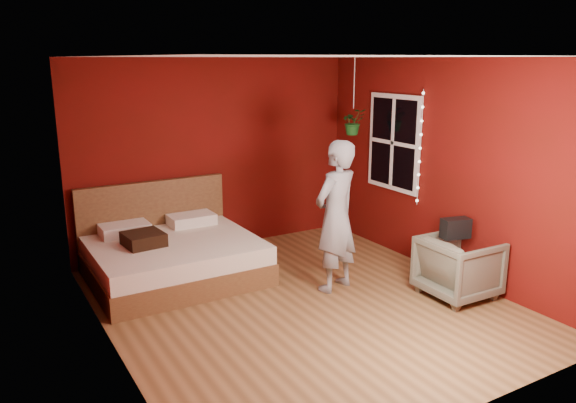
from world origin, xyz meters
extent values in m
plane|color=brown|center=(0.00, 0.00, 0.00)|extent=(4.50, 4.50, 0.00)
cube|color=#5E0B09|center=(0.00, 2.26, 1.30)|extent=(4.00, 0.02, 2.60)
cube|color=#5E0B09|center=(0.00, -2.26, 1.30)|extent=(4.00, 0.02, 2.60)
cube|color=#5E0B09|center=(-2.01, 0.00, 1.30)|extent=(0.02, 4.50, 2.60)
cube|color=#5E0B09|center=(2.01, 0.00, 1.30)|extent=(0.02, 4.50, 2.60)
cube|color=white|center=(0.00, 0.00, 2.61)|extent=(4.00, 4.50, 0.02)
cube|color=white|center=(1.97, 0.90, 1.50)|extent=(0.04, 0.97, 1.27)
cube|color=black|center=(1.96, 0.90, 1.50)|extent=(0.02, 0.85, 1.15)
cube|color=white|center=(1.95, 0.90, 1.50)|extent=(0.03, 0.05, 1.15)
cube|color=white|center=(1.95, 0.90, 1.50)|extent=(0.03, 0.85, 0.05)
cylinder|color=silver|center=(1.94, 0.38, 1.50)|extent=(0.01, 0.01, 1.45)
sphere|color=#FFF2CC|center=(1.94, 0.38, 0.83)|extent=(0.04, 0.04, 0.04)
sphere|color=#FFF2CC|center=(1.94, 0.38, 0.99)|extent=(0.04, 0.04, 0.04)
sphere|color=#FFF2CC|center=(1.94, 0.38, 1.16)|extent=(0.04, 0.04, 0.04)
sphere|color=#FFF2CC|center=(1.94, 0.38, 1.33)|extent=(0.04, 0.04, 0.04)
sphere|color=#FFF2CC|center=(1.94, 0.38, 1.50)|extent=(0.04, 0.04, 0.04)
sphere|color=#FFF2CC|center=(1.94, 0.38, 1.67)|extent=(0.04, 0.04, 0.04)
sphere|color=#FFF2CC|center=(1.94, 0.38, 1.84)|extent=(0.04, 0.04, 0.04)
sphere|color=#FFF2CC|center=(1.94, 0.38, 2.01)|extent=(0.04, 0.04, 0.04)
sphere|color=#FFF2CC|center=(1.94, 0.38, 2.17)|extent=(0.04, 0.04, 0.04)
cube|color=brown|center=(-0.95, 1.38, 0.14)|extent=(1.93, 1.64, 0.27)
cube|color=beige|center=(-0.95, 1.38, 0.38)|extent=(1.89, 1.61, 0.21)
cube|color=brown|center=(-0.95, 2.16, 0.53)|extent=(1.93, 0.08, 1.06)
cube|color=white|center=(-1.38, 1.93, 0.55)|extent=(0.58, 0.37, 0.14)
cube|color=white|center=(-0.52, 1.93, 0.55)|extent=(0.58, 0.37, 0.14)
imported|color=gray|center=(0.54, 0.18, 0.86)|extent=(0.73, 0.59, 1.73)
imported|color=#62604D|center=(1.59, -0.69, 0.34)|extent=(0.77, 0.75, 0.68)
cube|color=black|center=(1.54, -0.66, 0.79)|extent=(0.34, 0.22, 0.22)
cube|color=black|center=(-1.30, 1.41, 0.56)|extent=(0.46, 0.46, 0.15)
cylinder|color=silver|center=(1.59, 1.31, 2.27)|extent=(0.01, 0.01, 0.67)
imported|color=#195A1E|center=(1.59, 1.31, 1.76)|extent=(0.36, 0.33, 0.35)
camera|label=1|loc=(-3.00, -4.76, 2.58)|focal=35.00mm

